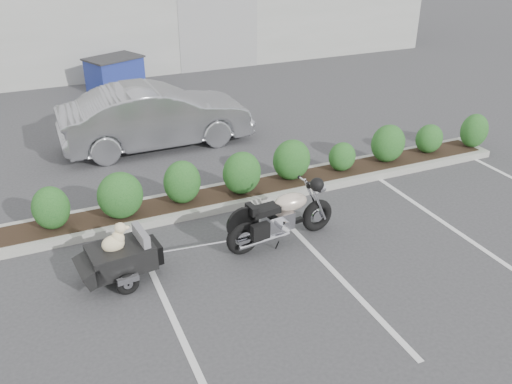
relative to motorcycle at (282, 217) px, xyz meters
name	(u,v)px	position (x,y,z in m)	size (l,w,h in m)	color
ground	(246,262)	(-0.82, -0.33, -0.49)	(90.00, 90.00, 0.00)	#38383A
planter_kerb	(249,192)	(0.18, 1.87, -0.42)	(12.00, 1.00, 0.15)	#9E9E93
building	(83,2)	(-0.82, 16.67, 1.51)	(26.00, 10.00, 4.00)	#9EA099
motorcycle	(282,217)	(0.00, 0.00, 0.00)	(2.15, 0.78, 1.23)	black
pet_trailer	(120,256)	(-2.78, 0.02, -0.06)	(1.73, 0.97, 1.02)	black
sedan	(156,116)	(-0.84, 5.28, 0.27)	(1.61, 4.61, 1.52)	#9D9EA4
dumpster	(115,74)	(-0.89, 10.40, 0.07)	(2.00, 1.73, 1.11)	navy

